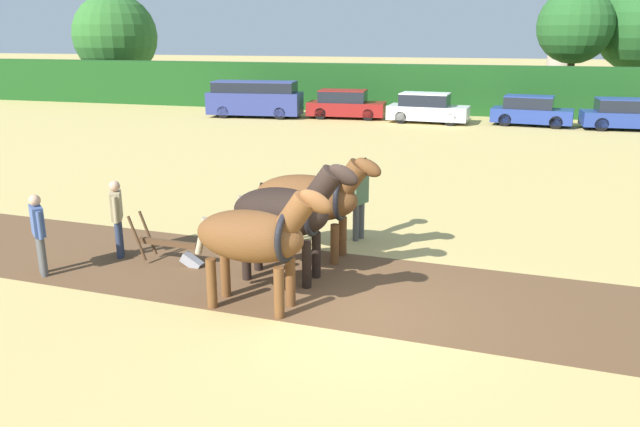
# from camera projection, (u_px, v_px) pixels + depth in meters

# --- Properties ---
(ground_plane) EXTENTS (240.00, 240.00, 0.00)m
(ground_plane) POSITION_uv_depth(u_px,v_px,m) (349.00, 310.00, 10.93)
(ground_plane) COLOR tan
(plowed_furrow_strip) EXTENTS (25.60, 4.85, 0.01)m
(plowed_furrow_strip) POSITION_uv_depth(u_px,v_px,m) (120.00, 256.00, 13.56)
(plowed_furrow_strip) COLOR brown
(plowed_furrow_strip) RESTS_ON ground
(hedgerow) EXTENTS (72.06, 1.58, 2.87)m
(hedgerow) POSITION_uv_depth(u_px,v_px,m) (463.00, 90.00, 37.12)
(hedgerow) COLOR #194719
(hedgerow) RESTS_ON ground
(tree_far_left) EXTENTS (6.42, 6.42, 7.70)m
(tree_far_left) POSITION_uv_depth(u_px,v_px,m) (115.00, 36.00, 48.37)
(tree_far_left) COLOR #4C3823
(tree_far_left) RESTS_ON ground
(tree_left) EXTENTS (4.62, 4.62, 7.45)m
(tree_left) POSITION_uv_depth(u_px,v_px,m) (575.00, 26.00, 38.54)
(tree_left) COLOR #4C3823
(tree_left) RESTS_ON ground
(draft_horse_lead_left) EXTENTS (2.64, 1.05, 2.31)m
(draft_horse_lead_left) POSITION_uv_depth(u_px,v_px,m) (255.00, 237.00, 10.70)
(draft_horse_lead_left) COLOR brown
(draft_horse_lead_left) RESTS_ON ground
(draft_horse_lead_right) EXTENTS (2.67, 1.09, 2.46)m
(draft_horse_lead_right) POSITION_uv_depth(u_px,v_px,m) (286.00, 212.00, 11.95)
(draft_horse_lead_right) COLOR black
(draft_horse_lead_right) RESTS_ON ground
(draft_horse_trail_left) EXTENTS (2.93, 1.15, 2.33)m
(draft_horse_trail_left) POSITION_uv_depth(u_px,v_px,m) (311.00, 198.00, 13.24)
(draft_horse_trail_left) COLOR brown
(draft_horse_trail_left) RESTS_ON ground
(plow) EXTENTS (1.62, 0.48, 1.13)m
(plow) POSITION_uv_depth(u_px,v_px,m) (174.00, 250.00, 13.05)
(plow) COLOR #4C331E
(plow) RESTS_ON ground
(farmer_at_plow) EXTENTS (0.41, 0.60, 1.69)m
(farmer_at_plow) POSITION_uv_depth(u_px,v_px,m) (117.00, 213.00, 13.31)
(farmer_at_plow) COLOR #28334C
(farmer_at_plow) RESTS_ON ground
(farmer_beside_team) EXTENTS (0.45, 0.65, 1.79)m
(farmer_beside_team) POSITION_uv_depth(u_px,v_px,m) (359.00, 196.00, 14.41)
(farmer_beside_team) COLOR #4C4C4C
(farmer_beside_team) RESTS_ON ground
(farmer_onlooker_left) EXTENTS (0.52, 0.48, 1.66)m
(farmer_onlooker_left) POSITION_uv_depth(u_px,v_px,m) (38.00, 229.00, 12.29)
(farmer_onlooker_left) COLOR #4C4C4C
(farmer_onlooker_left) RESTS_ON ground
(parked_van) EXTENTS (5.53, 2.45, 2.05)m
(parked_van) POSITION_uv_depth(u_px,v_px,m) (255.00, 99.00, 35.90)
(parked_van) COLOR navy
(parked_van) RESTS_ON ground
(parked_car_left) EXTENTS (4.48, 2.14, 1.60)m
(parked_car_left) POSITION_uv_depth(u_px,v_px,m) (345.00, 105.00, 35.49)
(parked_car_left) COLOR maroon
(parked_car_left) RESTS_ON ground
(parked_car_center_left) EXTENTS (4.37, 2.09, 1.59)m
(parked_car_center_left) POSITION_uv_depth(u_px,v_px,m) (427.00, 109.00, 33.73)
(parked_car_center_left) COLOR silver
(parked_car_center_left) RESTS_ON ground
(parked_car_center) EXTENTS (4.23, 2.19, 1.55)m
(parked_car_center) POSITION_uv_depth(u_px,v_px,m) (531.00, 111.00, 32.64)
(parked_car_center) COLOR navy
(parked_car_center) RESTS_ON ground
(parked_car_center_right) EXTENTS (4.54, 1.99, 1.56)m
(parked_car_center_right) POSITION_uv_depth(u_px,v_px,m) (627.00, 115.00, 31.17)
(parked_car_center_right) COLOR navy
(parked_car_center_right) RESTS_ON ground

